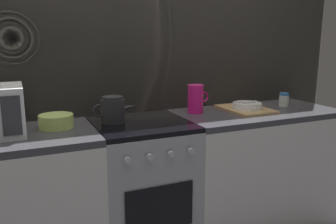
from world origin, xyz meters
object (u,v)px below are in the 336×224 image
at_px(dish_pile, 246,108).
at_px(spice_jar, 284,100).
at_px(pitcher, 196,99).
at_px(stove_unit, 142,189).
at_px(kettle, 113,110).
at_px(mixing_bowl, 56,121).

xyz_separation_m(dish_pile, spice_jar, (0.38, 0.03, 0.03)).
height_order(pitcher, spice_jar, pitcher).
bearing_deg(spice_jar, stove_unit, -177.44).
bearing_deg(stove_unit, dish_pile, 1.77).
xyz_separation_m(stove_unit, kettle, (-0.16, 0.07, 0.53)).
xyz_separation_m(kettle, pitcher, (0.61, 0.05, 0.02)).
height_order(dish_pile, spice_jar, spice_jar).
bearing_deg(mixing_bowl, dish_pile, -1.96).
xyz_separation_m(stove_unit, pitcher, (0.45, 0.12, 0.55)).
distance_m(stove_unit, kettle, 0.56).
xyz_separation_m(kettle, dish_pile, (0.98, -0.04, -0.06)).
distance_m(kettle, pitcher, 0.62).
distance_m(kettle, spice_jar, 1.36).
bearing_deg(mixing_bowl, pitcher, 2.75).
relative_size(stove_unit, kettle, 3.16).
xyz_separation_m(stove_unit, dish_pile, (0.82, 0.03, 0.47)).
xyz_separation_m(stove_unit, mixing_bowl, (-0.51, 0.07, 0.49)).
relative_size(kettle, pitcher, 1.42).
height_order(kettle, spice_jar, kettle).
bearing_deg(kettle, mixing_bowl, 179.56).
height_order(mixing_bowl, spice_jar, spice_jar).
distance_m(kettle, dish_pile, 0.99).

